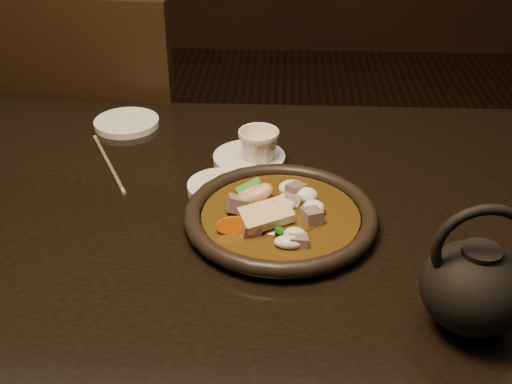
{
  "coord_description": "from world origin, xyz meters",
  "views": [
    {
      "loc": [
        0.22,
        -0.81,
        1.3
      ],
      "look_at": [
        0.18,
        0.01,
        0.8
      ],
      "focal_mm": 45.0,
      "sensor_mm": 36.0,
      "label": 1
    }
  ],
  "objects_px": {
    "table": "(143,259)",
    "plate": "(281,217)",
    "tea_cup": "(259,147)",
    "teapot": "(475,284)",
    "chair": "(110,157)"
  },
  "relations": [
    {
      "from": "table",
      "to": "plate",
      "type": "relative_size",
      "value": 5.44
    },
    {
      "from": "table",
      "to": "plate",
      "type": "xyz_separation_m",
      "value": [
        0.22,
        -0.0,
        0.09
      ]
    },
    {
      "from": "tea_cup",
      "to": "chair",
      "type": "bearing_deg",
      "value": 133.03
    },
    {
      "from": "tea_cup",
      "to": "teapot",
      "type": "relative_size",
      "value": 0.42
    },
    {
      "from": "chair",
      "to": "plate",
      "type": "bearing_deg",
      "value": 131.83
    },
    {
      "from": "table",
      "to": "teapot",
      "type": "xyz_separation_m",
      "value": [
        0.45,
        -0.21,
        0.14
      ]
    },
    {
      "from": "table",
      "to": "plate",
      "type": "height_order",
      "value": "plate"
    },
    {
      "from": "table",
      "to": "tea_cup",
      "type": "height_order",
      "value": "tea_cup"
    },
    {
      "from": "table",
      "to": "plate",
      "type": "distance_m",
      "value": 0.24
    },
    {
      "from": "table",
      "to": "teapot",
      "type": "relative_size",
      "value": 9.33
    },
    {
      "from": "teapot",
      "to": "plate",
      "type": "bearing_deg",
      "value": 136.27
    },
    {
      "from": "table",
      "to": "chair",
      "type": "bearing_deg",
      "value": 109.93
    },
    {
      "from": "chair",
      "to": "teapot",
      "type": "distance_m",
      "value": 1.1
    },
    {
      "from": "plate",
      "to": "tea_cup",
      "type": "bearing_deg",
      "value": 102.45
    },
    {
      "from": "table",
      "to": "tea_cup",
      "type": "xyz_separation_m",
      "value": [
        0.18,
        0.18,
        0.11
      ]
    }
  ]
}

